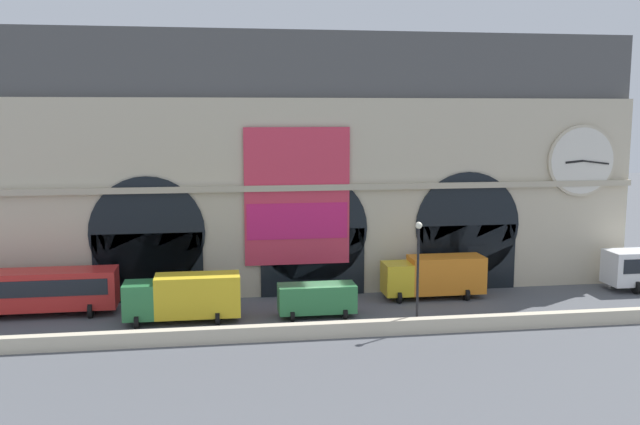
% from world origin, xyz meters
% --- Properties ---
extents(ground_plane, '(200.00, 200.00, 0.00)m').
position_xyz_m(ground_plane, '(0.00, 0.00, 0.00)').
color(ground_plane, '#54565B').
extents(quay_parapet_wall, '(90.00, 0.70, 0.93)m').
position_xyz_m(quay_parapet_wall, '(0.00, -5.06, 0.47)').
color(quay_parapet_wall, beige).
rests_on(quay_parapet_wall, ground).
extents(station_building, '(50.45, 6.23, 19.58)m').
position_xyz_m(station_building, '(0.03, 7.93, 9.53)').
color(station_building, beige).
rests_on(station_building, ground).
extents(bus_west, '(11.00, 3.25, 3.10)m').
position_xyz_m(bus_west, '(-19.41, 2.46, 1.78)').
color(bus_west, red).
rests_on(bus_west, ground).
extents(box_truck_midwest, '(7.50, 2.91, 3.12)m').
position_xyz_m(box_truck_midwest, '(-9.30, -0.45, 1.70)').
color(box_truck_midwest, '#2D7A42').
rests_on(box_truck_midwest, ground).
extents(van_center, '(5.20, 2.48, 2.20)m').
position_xyz_m(van_center, '(-0.51, -0.54, 1.25)').
color(van_center, '#2D7A42').
rests_on(van_center, ground).
extents(box_truck_mideast, '(7.50, 2.91, 3.12)m').
position_xyz_m(box_truck_mideast, '(8.78, 2.84, 1.70)').
color(box_truck_mideast, gold).
rests_on(box_truck_mideast, ground).
extents(street_lamp_quayside, '(0.44, 0.44, 6.90)m').
position_xyz_m(street_lamp_quayside, '(5.36, -4.26, 4.41)').
color(street_lamp_quayside, black).
rests_on(street_lamp_quayside, ground).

